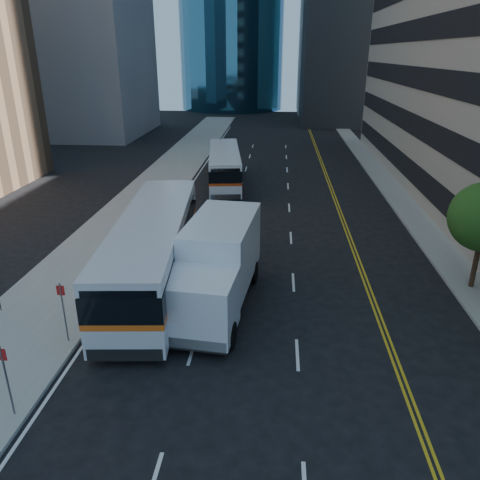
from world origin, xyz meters
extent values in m
plane|color=black|center=(0.00, 0.00, 0.00)|extent=(160.00, 160.00, 0.00)
cube|color=gray|center=(-10.50, 25.00, 0.07)|extent=(5.00, 90.00, 0.15)
cube|color=gray|center=(9.00, 25.00, 0.07)|extent=(2.00, 90.00, 0.15)
cylinder|color=#332114|center=(9.00, 8.00, 1.25)|extent=(0.24, 0.24, 2.20)
cube|color=silver|center=(-6.25, 7.30, 1.01)|extent=(4.06, 13.66, 1.23)
cube|color=orange|center=(-6.25, 7.30, 1.74)|extent=(4.09, 13.68, 0.25)
cube|color=black|center=(-6.25, 7.30, 2.35)|extent=(4.09, 13.68, 1.01)
cube|color=silver|center=(-6.25, 7.30, 3.20)|extent=(4.06, 13.66, 0.56)
cylinder|color=black|center=(-7.23, 3.16, 0.56)|extent=(0.43, 1.15, 1.12)
cylinder|color=black|center=(-4.57, 3.39, 0.56)|extent=(0.43, 1.15, 1.12)
cylinder|color=black|center=(-7.89, 10.76, 0.56)|extent=(0.43, 1.15, 1.12)
cylinder|color=black|center=(-5.23, 10.99, 0.56)|extent=(0.43, 1.15, 1.12)
cube|color=silver|center=(-4.96, 26.24, 0.85)|extent=(3.88, 11.59, 1.04)
cube|color=#C94013|center=(-4.96, 26.24, 1.47)|extent=(3.90, 11.61, 0.21)
cube|color=black|center=(-4.96, 26.24, 1.99)|extent=(3.90, 11.61, 0.85)
cube|color=silver|center=(-4.96, 26.24, 2.70)|extent=(3.88, 11.59, 0.47)
cylinder|color=black|center=(-5.64, 22.71, 0.47)|extent=(0.40, 0.98, 0.95)
cylinder|color=black|center=(-3.43, 22.99, 0.47)|extent=(0.40, 0.98, 0.95)
cylinder|color=black|center=(-6.45, 29.10, 0.47)|extent=(0.40, 0.98, 0.95)
cylinder|color=black|center=(-4.24, 29.38, 0.47)|extent=(0.40, 0.98, 0.95)
cube|color=white|center=(-3.26, 2.60, 1.63)|extent=(2.94, 2.74, 2.36)
cube|color=black|center=(-3.37, 1.54, 2.08)|extent=(2.49, 0.32, 1.24)
cube|color=white|center=(-2.85, 6.51, 2.30)|extent=(3.25, 5.64, 2.92)
cube|color=black|center=(-2.98, 5.28, 0.62)|extent=(2.86, 7.59, 0.28)
cylinder|color=black|center=(-4.51, 2.51, 0.54)|extent=(0.43, 1.11, 1.08)
cylinder|color=black|center=(-2.07, 2.25, 0.54)|extent=(0.43, 1.11, 1.08)
cylinder|color=black|center=(-3.92, 8.09, 0.54)|extent=(0.43, 1.11, 1.08)
cylinder|color=black|center=(-1.48, 7.84, 0.54)|extent=(0.43, 1.11, 1.08)
camera|label=1|loc=(-0.47, -12.88, 10.60)|focal=35.00mm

